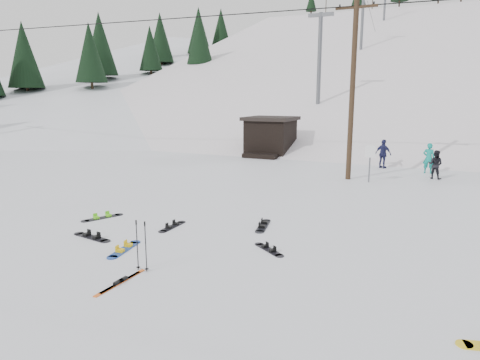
% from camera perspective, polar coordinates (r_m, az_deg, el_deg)
% --- Properties ---
extents(ground, '(200.00, 200.00, 0.00)m').
position_cam_1_polar(ground, '(10.94, -11.74, -11.83)').
color(ground, white).
rests_on(ground, ground).
extents(ski_slope, '(60.00, 85.24, 65.97)m').
position_cam_1_polar(ski_slope, '(65.34, 18.98, -3.83)').
color(ski_slope, white).
rests_on(ski_slope, ground).
extents(ridge_left, '(47.54, 95.03, 58.38)m').
position_cam_1_polar(ridge_left, '(71.73, -11.55, -1.31)').
color(ridge_left, white).
rests_on(ridge_left, ground).
extents(treeline_left, '(20.00, 64.00, 10.00)m').
position_cam_1_polar(treeline_left, '(62.72, -14.84, 6.94)').
color(treeline_left, black).
rests_on(treeline_left, ground).
extents(treeline_crest, '(50.00, 6.00, 10.00)m').
position_cam_1_polar(treeline_crest, '(94.29, 21.60, 7.84)').
color(treeline_crest, black).
rests_on(treeline_crest, ski_slope).
extents(utility_pole, '(2.00, 0.26, 9.00)m').
position_cam_1_polar(utility_pole, '(22.38, 14.77, 11.97)').
color(utility_pole, '#3A2819').
rests_on(utility_pole, ground).
extents(trail_sign, '(0.50, 0.09, 1.85)m').
position_cam_1_polar(trail_sign, '(21.98, 16.95, 2.96)').
color(trail_sign, '#595B60').
rests_on(trail_sign, ground).
extents(lift_hut, '(3.40, 4.10, 2.75)m').
position_cam_1_polar(lift_hut, '(31.14, 4.07, 5.87)').
color(lift_hut, black).
rests_on(lift_hut, ground).
extents(lift_tower_near, '(2.20, 0.36, 8.00)m').
position_cam_1_polar(lift_tower_near, '(39.49, 10.57, 16.27)').
color(lift_tower_near, '#595B60').
rests_on(lift_tower_near, ski_slope).
extents(lift_tower_mid, '(2.20, 0.36, 8.00)m').
position_cam_1_polar(lift_tower_mid, '(59.74, 16.04, 20.53)').
color(lift_tower_mid, '#595B60').
rests_on(lift_tower_mid, ski_slope).
extents(hero_snowboard, '(0.50, 1.52, 0.11)m').
position_cam_1_polar(hero_snowboard, '(12.52, -15.18, -8.86)').
color(hero_snowboard, '#1840A0').
rests_on(hero_snowboard, ground).
extents(hero_skis, '(0.13, 1.63, 0.08)m').
position_cam_1_polar(hero_skis, '(10.48, -15.63, -12.94)').
color(hero_skis, '#CF5115').
rests_on(hero_skis, ground).
extents(ski_poles, '(0.35, 0.09, 1.27)m').
position_cam_1_polar(ski_poles, '(10.81, -13.01, -8.48)').
color(ski_poles, black).
rests_on(ski_poles, ground).
extents(board_scatter_a, '(1.54, 0.48, 0.11)m').
position_cam_1_polar(board_scatter_a, '(13.83, -19.16, -7.17)').
color(board_scatter_a, black).
rests_on(board_scatter_a, ground).
extents(board_scatter_b, '(0.27, 1.40, 0.10)m').
position_cam_1_polar(board_scatter_b, '(14.27, -9.01, -6.11)').
color(board_scatter_b, black).
rests_on(board_scatter_b, ground).
extents(board_scatter_c, '(0.78, 1.42, 0.11)m').
position_cam_1_polar(board_scatter_c, '(15.85, -17.87, -4.76)').
color(board_scatter_c, black).
rests_on(board_scatter_c, ground).
extents(board_scatter_d, '(1.10, 0.86, 0.09)m').
position_cam_1_polar(board_scatter_d, '(12.10, 3.87, -9.21)').
color(board_scatter_d, black).
rests_on(board_scatter_d, ground).
extents(board_scatter_f, '(0.56, 1.54, 0.11)m').
position_cam_1_polar(board_scatter_f, '(14.19, 3.10, -6.08)').
color(board_scatter_f, black).
rests_on(board_scatter_f, ground).
extents(skier_teal, '(0.65, 0.46, 1.68)m').
position_cam_1_polar(skier_teal, '(25.83, 23.85, 2.68)').
color(skier_teal, '#0E8C7F').
rests_on(skier_teal, ground).
extents(skier_dark, '(0.85, 0.74, 1.49)m').
position_cam_1_polar(skier_dark, '(24.24, 24.60, 1.89)').
color(skier_dark, black).
rests_on(skier_dark, ground).
extents(skier_navy, '(1.09, 0.78, 1.71)m').
position_cam_1_polar(skier_navy, '(26.68, 18.56, 3.32)').
color(skier_navy, '#1C1D46').
rests_on(skier_navy, ground).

